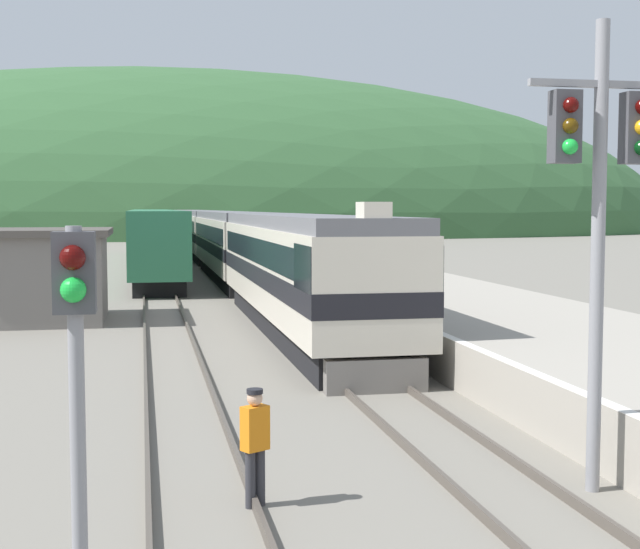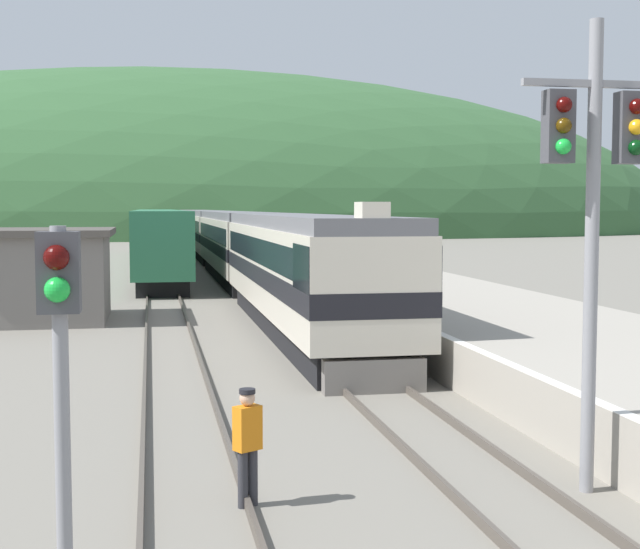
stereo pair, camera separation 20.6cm
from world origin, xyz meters
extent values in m
cube|color=#4C443D|center=(-0.72, 70.00, 0.08)|extent=(0.08, 180.00, 0.16)
cube|color=#4C443D|center=(0.72, 70.00, 0.08)|extent=(0.08, 180.00, 0.16)
cube|color=#4C443D|center=(-5.05, 70.00, 0.08)|extent=(0.08, 180.00, 0.16)
cube|color=#4C443D|center=(-3.62, 70.00, 0.08)|extent=(0.08, 180.00, 0.16)
cube|color=#9E9689|center=(5.25, 50.00, 0.56)|extent=(6.91, 140.00, 1.12)
cube|color=silver|center=(1.91, 50.00, 1.13)|extent=(0.24, 140.00, 0.01)
ellipsoid|color=#335B33|center=(0.00, 143.87, 0.00)|extent=(176.09, 79.24, 52.83)
cube|color=slate|center=(-9.16, 28.37, 1.56)|extent=(5.40, 5.05, 3.13)
cube|color=#47423D|center=(-9.16, 28.37, 3.25)|extent=(5.90, 5.55, 0.24)
cube|color=black|center=(0.00, 23.46, 0.42)|extent=(2.45, 18.67, 0.85)
cube|color=beige|center=(0.00, 23.46, 2.17)|extent=(2.99, 19.86, 2.65)
cube|color=black|center=(0.00, 23.46, 1.96)|extent=(3.02, 19.88, 0.58)
cube|color=black|center=(0.00, 23.46, 2.76)|extent=(3.01, 18.67, 0.79)
cube|color=slate|center=(0.00, 23.46, 3.70)|extent=(2.81, 19.86, 0.40)
cube|color=black|center=(0.00, 14.66, 2.76)|extent=(3.03, 2.20, 1.06)
cube|color=beige|center=(0.00, 13.98, 4.08)|extent=(0.64, 0.80, 0.36)
cube|color=slate|center=(0.00, 13.73, 0.38)|extent=(2.33, 0.40, 0.77)
cube|color=black|center=(0.00, 45.19, 0.42)|extent=(2.45, 20.49, 0.85)
cube|color=beige|center=(0.00, 45.19, 2.17)|extent=(2.99, 21.80, 2.65)
cube|color=black|center=(0.00, 45.19, 1.96)|extent=(3.02, 21.82, 0.58)
cube|color=black|center=(0.00, 45.19, 2.76)|extent=(3.01, 20.49, 0.79)
cube|color=slate|center=(0.00, 45.19, 3.70)|extent=(2.81, 21.80, 0.40)
cube|color=black|center=(0.00, 67.89, 0.42)|extent=(2.45, 20.49, 0.85)
cube|color=beige|center=(0.00, 67.89, 2.17)|extent=(2.99, 21.80, 2.65)
cube|color=black|center=(0.00, 67.89, 1.96)|extent=(3.02, 21.82, 0.58)
cube|color=black|center=(0.00, 67.89, 2.76)|extent=(3.01, 20.49, 0.79)
cube|color=slate|center=(0.00, 67.89, 3.70)|extent=(2.81, 21.80, 0.40)
cube|color=black|center=(0.00, 90.60, 0.42)|extent=(2.45, 20.49, 0.85)
cube|color=beige|center=(0.00, 90.60, 2.17)|extent=(2.99, 21.80, 2.65)
cube|color=black|center=(0.00, 90.60, 1.96)|extent=(3.02, 21.82, 0.58)
cube|color=black|center=(0.00, 90.60, 2.76)|extent=(3.01, 20.49, 0.79)
cube|color=slate|center=(0.00, 90.60, 3.70)|extent=(2.81, 21.80, 0.40)
cube|color=black|center=(-4.33, 57.36, 0.40)|extent=(2.46, 43.03, 0.80)
cube|color=#286B47|center=(-4.33, 57.36, 2.39)|extent=(2.90, 44.82, 3.18)
cylinder|color=gray|center=(1.32, 6.41, 3.39)|extent=(0.20, 0.20, 6.77)
cube|color=gray|center=(1.32, 6.41, 5.87)|extent=(2.20, 0.10, 0.10)
cube|color=#424247|center=(0.77, 6.41, 5.26)|extent=(0.40, 0.28, 1.02)
sphere|color=#3C0504|center=(0.77, 6.24, 5.55)|extent=(0.22, 0.22, 0.22)
sphere|color=#412C05|center=(0.77, 6.24, 5.26)|extent=(0.22, 0.22, 0.22)
sphere|color=green|center=(0.77, 6.24, 4.98)|extent=(0.22, 0.22, 0.22)
cube|color=#424247|center=(1.87, 6.41, 5.26)|extent=(0.40, 0.28, 1.02)
sphere|color=#3C0504|center=(1.87, 6.24, 5.55)|extent=(0.22, 0.22, 0.22)
sphere|color=orange|center=(1.87, 6.24, 5.26)|extent=(0.22, 0.22, 0.22)
sphere|color=black|center=(1.87, 6.24, 4.98)|extent=(0.22, 0.22, 0.22)
cylinder|color=gray|center=(-5.66, 2.67, 1.99)|extent=(0.14, 0.14, 3.97)
cube|color=#424247|center=(-5.66, 2.67, 3.57)|extent=(0.36, 0.28, 0.71)
sphere|color=#3C0504|center=(-5.66, 2.50, 3.71)|extent=(0.22, 0.22, 0.22)
sphere|color=green|center=(-5.66, 2.50, 3.43)|extent=(0.22, 0.22, 0.22)
cylinder|color=#2D2D33|center=(-3.67, 6.64, 0.40)|extent=(0.14, 0.14, 0.80)
cylinder|color=#2D2D33|center=(-3.52, 6.73, 0.40)|extent=(0.14, 0.14, 0.80)
cube|color=orange|center=(-3.60, 6.68, 1.10)|extent=(0.42, 0.37, 0.61)
sphere|color=tan|center=(-3.60, 6.68, 1.52)|extent=(0.22, 0.22, 0.22)
cylinder|color=black|center=(-3.60, 6.68, 1.62)|extent=(0.23, 0.23, 0.06)
camera|label=1|loc=(-5.08, -5.30, 4.13)|focal=50.00mm
camera|label=2|loc=(-4.88, -5.34, 4.13)|focal=50.00mm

